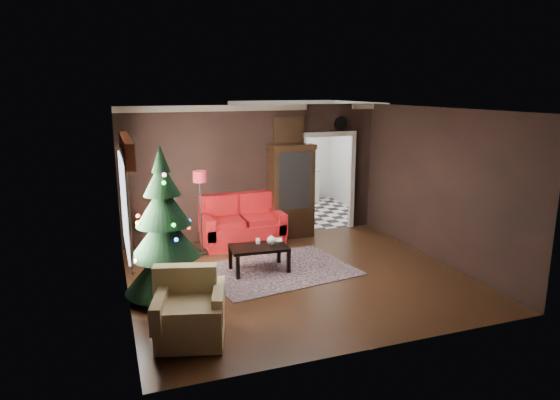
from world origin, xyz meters
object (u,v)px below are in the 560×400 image
object	(u,v)px
floor_lamp	(201,212)
kitchen_table	(295,203)
wall_clock	(340,123)
curio_cabinet	(291,193)
teapot	(271,240)
loveseat	(242,221)
christmas_tree	(164,231)
coffee_table	(259,258)
armchair	(190,307)

from	to	relation	value
floor_lamp	kitchen_table	size ratio (longest dim) A/B	2.12
floor_lamp	wall_clock	xyz separation A→B (m)	(3.25, 0.72, 1.55)
curio_cabinet	teapot	size ratio (longest dim) A/B	10.55
loveseat	christmas_tree	xyz separation A→B (m)	(-1.78, -2.09, 0.55)
christmas_tree	coffee_table	world-z (taller)	christmas_tree
loveseat	kitchen_table	xyz separation A→B (m)	(1.80, 1.65, -0.12)
floor_lamp	coffee_table	bearing A→B (deg)	-58.34
teapot	kitchen_table	bearing A→B (deg)	62.00
armchair	coffee_table	bearing A→B (deg)	68.36
christmas_tree	kitchen_table	xyz separation A→B (m)	(3.58, 3.74, -0.68)
christmas_tree	teapot	distance (m)	2.01
coffee_table	kitchen_table	size ratio (longest dim) A/B	1.31
kitchen_table	christmas_tree	bearing A→B (deg)	-133.75
loveseat	christmas_tree	distance (m)	2.80
loveseat	curio_cabinet	size ratio (longest dim) A/B	0.89
curio_cabinet	christmas_tree	size ratio (longest dim) A/B	0.79
curio_cabinet	christmas_tree	world-z (taller)	christmas_tree
curio_cabinet	wall_clock	bearing A→B (deg)	8.53
christmas_tree	coffee_table	distance (m)	1.91
loveseat	teapot	bearing A→B (deg)	-86.72
floor_lamp	kitchen_table	xyz separation A→B (m)	(2.70, 1.97, -0.45)
wall_clock	kitchen_table	distance (m)	2.43
teapot	christmas_tree	bearing A→B (deg)	-164.39
floor_lamp	teapot	world-z (taller)	floor_lamp
teapot	kitchen_table	distance (m)	3.65
wall_clock	kitchen_table	bearing A→B (deg)	113.75
loveseat	floor_lamp	xyz separation A→B (m)	(-0.90, -0.32, 0.33)
coffee_table	kitchen_table	xyz separation A→B (m)	(1.93, 3.21, 0.14)
curio_cabinet	kitchen_table	xyz separation A→B (m)	(0.65, 1.43, -0.57)
curio_cabinet	kitchen_table	world-z (taller)	curio_cabinet
kitchen_table	loveseat	bearing A→B (deg)	-137.49
christmas_tree	wall_clock	world-z (taller)	wall_clock
coffee_table	teapot	bearing A→B (deg)	-2.33
curio_cabinet	christmas_tree	distance (m)	3.73
wall_clock	christmas_tree	bearing A→B (deg)	-148.92
kitchen_table	armchair	bearing A→B (deg)	-123.52
christmas_tree	kitchen_table	world-z (taller)	christmas_tree
loveseat	floor_lamp	distance (m)	1.01
loveseat	armchair	size ratio (longest dim) A/B	1.93
loveseat	christmas_tree	world-z (taller)	christmas_tree
loveseat	coffee_table	bearing A→B (deg)	-94.89
christmas_tree	armchair	world-z (taller)	christmas_tree
loveseat	curio_cabinet	distance (m)	1.25
loveseat	wall_clock	xyz separation A→B (m)	(2.35, 0.40, 1.88)
christmas_tree	wall_clock	distance (m)	5.00
coffee_table	wall_clock	bearing A→B (deg)	38.25
wall_clock	floor_lamp	bearing A→B (deg)	-167.49
loveseat	kitchen_table	size ratio (longest dim) A/B	2.27
curio_cabinet	coffee_table	xyz separation A→B (m)	(-1.28, -1.78, -0.72)
curio_cabinet	coffee_table	distance (m)	2.31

